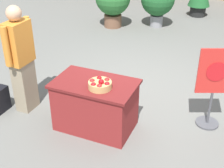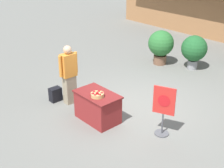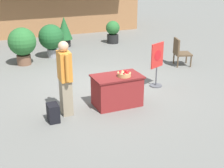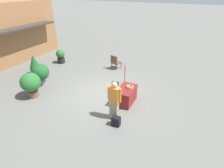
{
  "view_description": "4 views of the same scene",
  "coord_description": "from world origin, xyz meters",
  "px_view_note": "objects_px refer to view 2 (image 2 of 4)",
  "views": [
    {
      "loc": [
        1.51,
        -4.78,
        2.98
      ],
      "look_at": [
        -0.15,
        -0.93,
        0.62
      ],
      "focal_mm": 50.0,
      "sensor_mm": 36.0,
      "label": 1
    },
    {
      "loc": [
        5.36,
        -5.79,
        4.39
      ],
      "look_at": [
        -0.09,
        -0.91,
        1.02
      ],
      "focal_mm": 50.0,
      "sensor_mm": 36.0,
      "label": 2
    },
    {
      "loc": [
        -3.28,
        -7.85,
        3.32
      ],
      "look_at": [
        -0.45,
        -1.31,
        0.61
      ],
      "focal_mm": 50.0,
      "sensor_mm": 36.0,
      "label": 3
    },
    {
      "loc": [
        -6.93,
        -3.75,
        4.98
      ],
      "look_at": [
        -0.64,
        -0.66,
        1.06
      ],
      "focal_mm": 28.0,
      "sensor_mm": 36.0,
      "label": 4
    }
  ],
  "objects_px": {
    "apple_basket": "(97,95)",
    "person_visitor": "(69,74)",
    "backpack": "(55,94)",
    "poster_board": "(163,110)",
    "potted_plant_near_left": "(194,49)",
    "potted_plant_far_right": "(161,45)",
    "display_table": "(98,107)"
  },
  "relations": [
    {
      "from": "display_table",
      "to": "apple_basket",
      "type": "height_order",
      "value": "apple_basket"
    },
    {
      "from": "poster_board",
      "to": "potted_plant_far_right",
      "type": "height_order",
      "value": "potted_plant_far_right"
    },
    {
      "from": "display_table",
      "to": "person_visitor",
      "type": "distance_m",
      "value": 1.4
    },
    {
      "from": "backpack",
      "to": "potted_plant_far_right",
      "type": "distance_m",
      "value": 4.76
    },
    {
      "from": "poster_board",
      "to": "potted_plant_far_right",
      "type": "xyz_separation_m",
      "value": [
        -3.22,
        3.73,
        0.09
      ]
    },
    {
      "from": "display_table",
      "to": "backpack",
      "type": "relative_size",
      "value": 2.9
    },
    {
      "from": "poster_board",
      "to": "person_visitor",
      "type": "bearing_deg",
      "value": -99.06
    },
    {
      "from": "backpack",
      "to": "potted_plant_far_right",
      "type": "relative_size",
      "value": 0.32
    },
    {
      "from": "apple_basket",
      "to": "person_visitor",
      "type": "distance_m",
      "value": 1.45
    },
    {
      "from": "person_visitor",
      "to": "backpack",
      "type": "relative_size",
      "value": 4.21
    },
    {
      "from": "apple_basket",
      "to": "potted_plant_near_left",
      "type": "height_order",
      "value": "potted_plant_near_left"
    },
    {
      "from": "backpack",
      "to": "poster_board",
      "type": "distance_m",
      "value": 3.47
    },
    {
      "from": "potted_plant_near_left",
      "to": "potted_plant_far_right",
      "type": "height_order",
      "value": "potted_plant_far_right"
    },
    {
      "from": "potted_plant_near_left",
      "to": "person_visitor",
      "type": "bearing_deg",
      "value": -99.34
    },
    {
      "from": "person_visitor",
      "to": "potted_plant_far_right",
      "type": "xyz_separation_m",
      "value": [
        -0.32,
        4.46,
        -0.13
      ]
    },
    {
      "from": "potted_plant_near_left",
      "to": "poster_board",
      "type": "bearing_deg",
      "value": -63.92
    },
    {
      "from": "person_visitor",
      "to": "potted_plant_near_left",
      "type": "xyz_separation_m",
      "value": [
        0.82,
        4.98,
        -0.14
      ]
    },
    {
      "from": "display_table",
      "to": "person_visitor",
      "type": "xyz_separation_m",
      "value": [
        -1.31,
        0.02,
        0.51
      ]
    },
    {
      "from": "apple_basket",
      "to": "backpack",
      "type": "relative_size",
      "value": 0.79
    },
    {
      "from": "person_visitor",
      "to": "potted_plant_near_left",
      "type": "distance_m",
      "value": 5.05
    },
    {
      "from": "poster_board",
      "to": "potted_plant_far_right",
      "type": "relative_size",
      "value": 0.97
    },
    {
      "from": "apple_basket",
      "to": "backpack",
      "type": "xyz_separation_m",
      "value": [
        -1.83,
        -0.13,
        -0.63
      ]
    },
    {
      "from": "person_visitor",
      "to": "poster_board",
      "type": "xyz_separation_m",
      "value": [
        2.9,
        0.73,
        -0.22
      ]
    },
    {
      "from": "apple_basket",
      "to": "person_visitor",
      "type": "bearing_deg",
      "value": 174.68
    },
    {
      "from": "person_visitor",
      "to": "backpack",
      "type": "xyz_separation_m",
      "value": [
        -0.39,
        -0.27,
        -0.7
      ]
    },
    {
      "from": "poster_board",
      "to": "potted_plant_near_left",
      "type": "xyz_separation_m",
      "value": [
        -2.08,
        4.25,
        0.08
      ]
    },
    {
      "from": "backpack",
      "to": "potted_plant_near_left",
      "type": "height_order",
      "value": "potted_plant_near_left"
    },
    {
      "from": "display_table",
      "to": "potted_plant_near_left",
      "type": "bearing_deg",
      "value": 95.55
    },
    {
      "from": "apple_basket",
      "to": "person_visitor",
      "type": "xyz_separation_m",
      "value": [
        -1.44,
        0.13,
        0.06
      ]
    },
    {
      "from": "apple_basket",
      "to": "person_visitor",
      "type": "height_order",
      "value": "person_visitor"
    },
    {
      "from": "apple_basket",
      "to": "potted_plant_near_left",
      "type": "bearing_deg",
      "value": 96.97
    },
    {
      "from": "apple_basket",
      "to": "poster_board",
      "type": "xyz_separation_m",
      "value": [
        1.45,
        0.86,
        -0.15
      ]
    }
  ]
}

